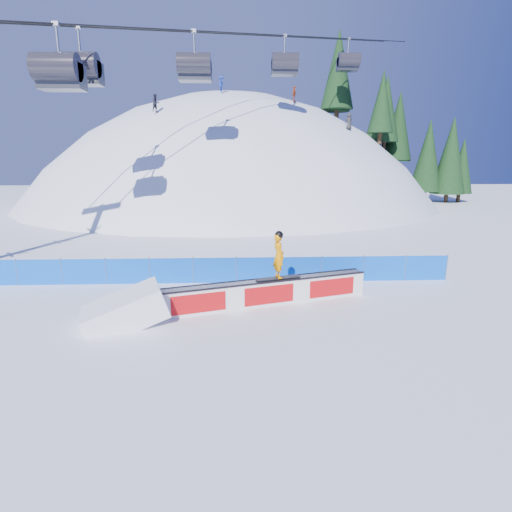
{
  "coord_description": "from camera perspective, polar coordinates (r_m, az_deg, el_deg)",
  "views": [
    {
      "loc": [
        1.15,
        -13.43,
        5.6
      ],
      "look_at": [
        1.88,
        3.83,
        1.43
      ],
      "focal_mm": 28.0,
      "sensor_mm": 36.0,
      "label": 1
    }
  ],
  "objects": [
    {
      "name": "rail_box",
      "position": [
        15.84,
        1.54,
        -5.19
      ],
      "size": [
        8.35,
        3.11,
        1.03
      ],
      "rotation": [
        0.0,
        0.0,
        0.3
      ],
      "color": "white",
      "rests_on": "ground"
    },
    {
      "name": "chairlift",
      "position": [
        42.59,
        2.86,
        28.92
      ],
      "size": [
        40.8,
        41.7,
        22.0
      ],
      "color": "#9399A1",
      "rests_on": "ground"
    },
    {
      "name": "treeline",
      "position": [
        57.54,
        20.11,
        17.58
      ],
      "size": [
        21.52,
        12.54,
        20.67
      ],
      "color": "#352215",
      "rests_on": "ground"
    },
    {
      "name": "snowboarder",
      "position": [
        15.62,
        3.26,
        0.1
      ],
      "size": [
        1.85,
        0.86,
        1.91
      ],
      "rotation": [
        0.0,
        0.0,
        1.88
      ],
      "color": "black",
      "rests_on": "rail_box"
    },
    {
      "name": "distant_skiers",
      "position": [
        45.23,
        -1.18,
        21.58
      ],
      "size": [
        20.53,
        6.17,
        5.88
      ],
      "color": "black",
      "rests_on": "ground"
    },
    {
      "name": "snow_ramp",
      "position": [
        15.06,
        -18.07,
        -8.97
      ],
      "size": [
        3.38,
        2.65,
        1.85
      ],
      "primitive_type": null,
      "rotation": [
        0.0,
        -0.31,
        0.3
      ],
      "color": "white",
      "rests_on": "ground"
    },
    {
      "name": "ground",
      "position": [
        14.59,
        -6.85,
        -9.1
      ],
      "size": [
        160.0,
        160.0,
        0.0
      ],
      "primitive_type": "plane",
      "color": "white",
      "rests_on": "ground"
    },
    {
      "name": "safety_fence",
      "position": [
        18.65,
        -5.88,
        -2.05
      ],
      "size": [
        22.05,
        0.05,
        1.3
      ],
      "color": "blue",
      "rests_on": "ground"
    },
    {
      "name": "snow_hill",
      "position": [
        60.25,
        -3.37,
        -9.52
      ],
      "size": [
        64.0,
        64.0,
        64.0
      ],
      "color": "white",
      "rests_on": "ground"
    }
  ]
}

